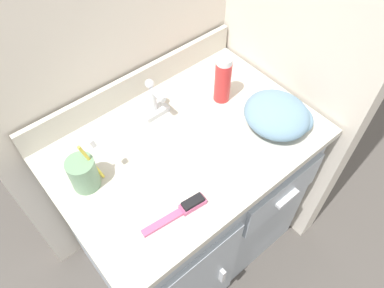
{
  "coord_description": "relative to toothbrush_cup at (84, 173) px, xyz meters",
  "views": [
    {
      "loc": [
        -0.46,
        -0.58,
        1.7
      ],
      "look_at": [
        0.0,
        -0.03,
        0.78
      ],
      "focal_mm": 35.0,
      "sensor_mm": 36.0,
      "label": 1
    }
  ],
  "objects": [
    {
      "name": "ground_plane",
      "position": [
        0.32,
        -0.07,
        -0.82
      ],
      "size": [
        6.0,
        6.0,
        0.0
      ],
      "primitive_type": "plane",
      "color": "#4C4742"
    },
    {
      "name": "wall_back",
      "position": [
        0.32,
        0.27,
        0.28
      ],
      "size": [
        1.03,
        0.08,
        2.2
      ],
      "primitive_type": "cube",
      "color": "beige",
      "rests_on": "ground_plane"
    },
    {
      "name": "vanity",
      "position": [
        0.32,
        -0.07,
        -0.42
      ],
      "size": [
        0.85,
        0.59,
        0.76
      ],
      "color": "#9EA8B2",
      "rests_on": "ground_plane"
    },
    {
      "name": "backsplash",
      "position": [
        0.32,
        0.21,
        -0.01
      ],
      "size": [
        0.85,
        0.02,
        0.1
      ],
      "color": "beige",
      "rests_on": "vanity"
    },
    {
      "name": "sink_faucet",
      "position": [
        0.32,
        0.1,
        -0.01
      ],
      "size": [
        0.09,
        0.09,
        0.14
      ],
      "color": "silver",
      "rests_on": "vanity"
    },
    {
      "name": "toothbrush_cup",
      "position": [
        0.0,
        0.0,
        0.0
      ],
      "size": [
        0.1,
        0.08,
        0.18
      ],
      "color": "gray",
      "rests_on": "vanity"
    },
    {
      "name": "shaving_cream_can",
      "position": [
        0.54,
        0.01,
        0.03
      ],
      "size": [
        0.05,
        0.05,
        0.18
      ],
      "color": "red",
      "rests_on": "vanity"
    },
    {
      "name": "hairbrush",
      "position": [
        0.16,
        -0.25,
        -0.04
      ],
      "size": [
        0.2,
        0.05,
        0.03
      ],
      "rotation": [
        0.0,
        0.0,
        -0.11
      ],
      "color": "#C1517F",
      "rests_on": "vanity"
    },
    {
      "name": "hand_towel",
      "position": [
        0.6,
        -0.2,
        -0.01
      ],
      "size": [
        0.21,
        0.22,
        0.09
      ],
      "color": "#6B8EA8",
      "rests_on": "vanity"
    }
  ]
}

